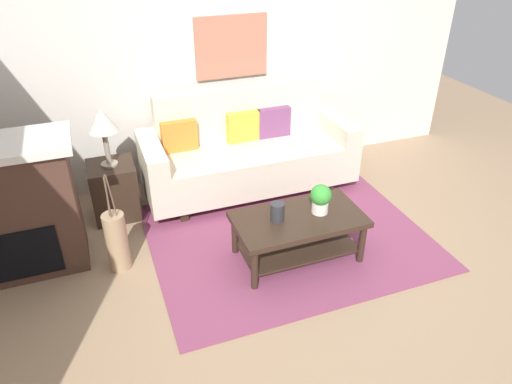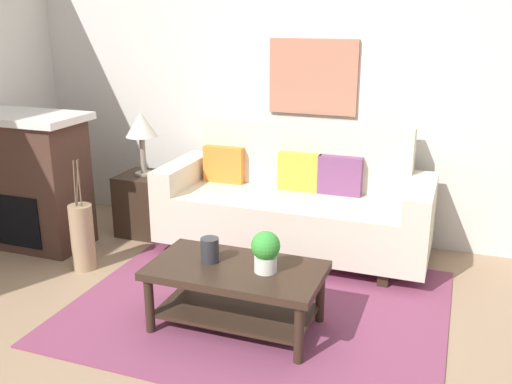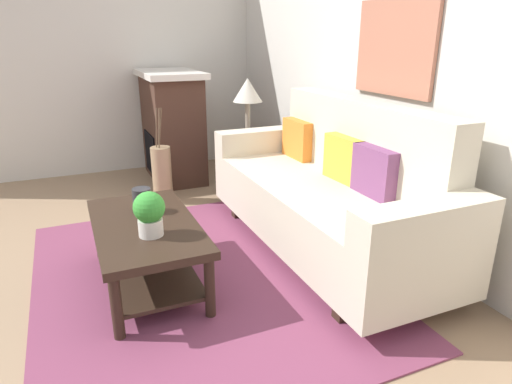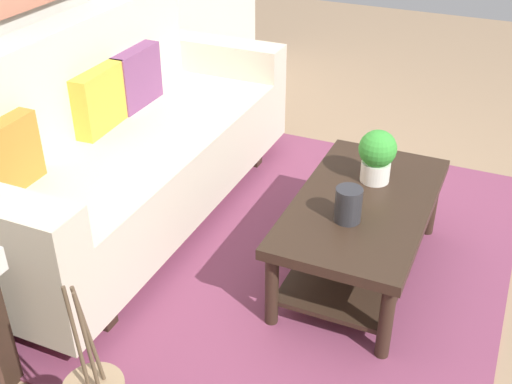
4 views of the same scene
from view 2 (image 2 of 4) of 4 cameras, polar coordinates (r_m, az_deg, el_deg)
The scene contains 18 objects.
ground_plane at distance 3.64m, azimuth -2.45°, elevation -15.00°, with size 9.54×9.54×0.00m, color #9E7F60.
wall_back at distance 5.04m, azimuth 6.39°, elevation 10.57°, with size 5.54×0.10×2.70m, color silver.
area_rug at distance 4.03m, azimuth 0.32°, elevation -11.34°, with size 2.51×2.01×0.01m, color #843D5B.
couch at distance 4.75m, azimuth 3.94°, elevation -1.20°, with size 2.22×0.84×1.08m.
throw_pillow_orange at distance 5.01m, azimuth -3.19°, elevation 2.81°, with size 0.36×0.12×0.32m, color orange.
throw_pillow_mustard at distance 4.79m, azimuth 4.43°, elevation 2.08°, with size 0.36×0.12×0.32m, color gold.
throw_pillow_plum at distance 4.71m, azimuth 8.47°, elevation 1.67°, with size 0.36×0.12×0.32m, color #7A4270.
coffee_table at distance 3.65m, azimuth -2.01°, elevation -9.16°, with size 1.10×0.60×0.43m.
tabletop_vase at distance 3.66m, azimuth -4.66°, elevation -5.81°, with size 0.12×0.12×0.16m, color #2D2D33.
potted_plant_tabletop at distance 3.48m, azimuth 0.98°, elevation -5.88°, with size 0.18×0.18×0.26m.
side_table at distance 5.30m, azimuth -10.99°, elevation -1.17°, with size 0.44×0.44×0.56m, color #332319.
table_lamp at distance 5.12m, azimuth -11.45°, elevation 6.41°, with size 0.28×0.28×0.57m.
fireplace at distance 5.23m, azimuth -21.67°, elevation 1.12°, with size 1.02×0.58×1.16m.
floor_vase at distance 4.69m, azimuth -17.03°, elevation -4.37°, with size 0.18×0.18×0.53m, color tan.
floor_vase_branch_a at distance 4.54m, azimuth -17.32°, elevation 0.83°, with size 0.01×0.01×0.36m, color brown.
floor_vase_branch_b at distance 4.57m, azimuth -17.49°, elevation 0.92°, with size 0.01×0.01×0.36m, color brown.
floor_vase_branch_c at distance 4.54m, azimuth -17.75°, elevation 0.80°, with size 0.01×0.01×0.36m, color brown.
framed_painting at distance 4.97m, azimuth 5.73°, elevation 11.43°, with size 0.77×0.03×0.64m, color #B77056.
Camera 2 is at (1.20, -2.82, 1.96)m, focal length 39.82 mm.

